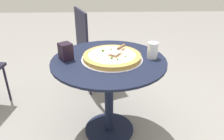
{
  "coord_description": "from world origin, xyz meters",
  "views": [
    {
      "loc": [
        1.54,
        -0.03,
        1.38
      ],
      "look_at": [
        -0.01,
        0.03,
        0.6
      ],
      "focal_mm": 35.25,
      "sensor_mm": 36.0,
      "label": 1
    }
  ],
  "objects": [
    {
      "name": "pizza_on_tray",
      "position": [
        -0.01,
        0.03,
        0.72
      ],
      "size": [
        0.47,
        0.47,
        0.06
      ],
      "color": "silver",
      "rests_on": "patio_table"
    },
    {
      "name": "patio_table",
      "position": [
        0.0,
        0.0,
        0.52
      ],
      "size": [
        0.89,
        0.89,
        0.7
      ],
      "color": "black",
      "rests_on": "ground"
    },
    {
      "name": "ground_plane",
      "position": [
        0.0,
        0.0,
        0.0
      ],
      "size": [
        10.0,
        10.0,
        0.0
      ],
      "primitive_type": "plane",
      "color": "gray"
    },
    {
      "name": "drinking_cup",
      "position": [
        -0.02,
        0.34,
        0.76
      ],
      "size": [
        0.08,
        0.08,
        0.12
      ],
      "primitive_type": "cylinder",
      "color": "silver",
      "rests_on": "patio_table"
    },
    {
      "name": "pizza_server",
      "position": [
        -0.05,
        0.07,
        0.76
      ],
      "size": [
        0.2,
        0.15,
        0.02
      ],
      "color": "silver",
      "rests_on": "pizza_on_tray"
    },
    {
      "name": "patio_chair_near",
      "position": [
        -0.77,
        -0.18,
        0.54
      ],
      "size": [
        0.51,
        0.51,
        0.93
      ],
      "color": "#1F2033",
      "rests_on": "ground"
    },
    {
      "name": "napkin_dispenser",
      "position": [
        -0.02,
        -0.33,
        0.76
      ],
      "size": [
        0.13,
        0.12,
        0.13
      ],
      "primitive_type": "cube",
      "rotation": [
        0.0,
        0.0,
        3.75
      ],
      "color": "black",
      "rests_on": "patio_table"
    }
  ]
}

